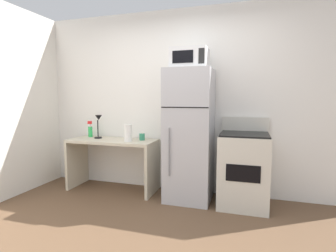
{
  "coord_description": "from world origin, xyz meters",
  "views": [
    {
      "loc": [
        0.9,
        -1.99,
        1.35
      ],
      "look_at": [
        -0.05,
        1.1,
        1.01
      ],
      "focal_mm": 27.8,
      "sensor_mm": 36.0,
      "label": 1
    }
  ],
  "objects_px": {
    "desk_lamp": "(98,123)",
    "coffee_mug": "(142,137)",
    "desk": "(113,154)",
    "paper_towel_roll": "(128,133)",
    "oven_range": "(243,169)",
    "spray_bottle": "(90,131)",
    "microwave": "(190,59)",
    "refrigerator": "(189,135)"
  },
  "relations": [
    {
      "from": "desk_lamp",
      "to": "coffee_mug",
      "type": "height_order",
      "value": "desk_lamp"
    },
    {
      "from": "desk",
      "to": "paper_towel_roll",
      "type": "distance_m",
      "value": 0.45
    },
    {
      "from": "paper_towel_roll",
      "to": "coffee_mug",
      "type": "height_order",
      "value": "paper_towel_roll"
    },
    {
      "from": "desk",
      "to": "coffee_mug",
      "type": "xyz_separation_m",
      "value": [
        0.44,
        0.08,
        0.26
      ]
    },
    {
      "from": "desk_lamp",
      "to": "coffee_mug",
      "type": "relative_size",
      "value": 3.72
    },
    {
      "from": "desk",
      "to": "oven_range",
      "type": "bearing_deg",
      "value": -1.05
    },
    {
      "from": "spray_bottle",
      "to": "paper_towel_roll",
      "type": "xyz_separation_m",
      "value": [
        0.75,
        -0.22,
        0.02
      ]
    },
    {
      "from": "desk",
      "to": "microwave",
      "type": "xyz_separation_m",
      "value": [
        1.16,
        -0.05,
        1.32
      ]
    },
    {
      "from": "paper_towel_roll",
      "to": "microwave",
      "type": "distance_m",
      "value": 1.31
    },
    {
      "from": "spray_bottle",
      "to": "oven_range",
      "type": "distance_m",
      "value": 2.35
    },
    {
      "from": "paper_towel_roll",
      "to": "refrigerator",
      "type": "distance_m",
      "value": 0.86
    },
    {
      "from": "desk_lamp",
      "to": "microwave",
      "type": "relative_size",
      "value": 0.77
    },
    {
      "from": "desk",
      "to": "spray_bottle",
      "type": "distance_m",
      "value": 0.57
    },
    {
      "from": "paper_towel_roll",
      "to": "coffee_mug",
      "type": "distance_m",
      "value": 0.23
    },
    {
      "from": "desk_lamp",
      "to": "spray_bottle",
      "type": "height_order",
      "value": "desk_lamp"
    },
    {
      "from": "desk",
      "to": "coffee_mug",
      "type": "distance_m",
      "value": 0.52
    },
    {
      "from": "oven_range",
      "to": "spray_bottle",
      "type": "bearing_deg",
      "value": 175.85
    },
    {
      "from": "desk",
      "to": "refrigerator",
      "type": "xyz_separation_m",
      "value": [
        1.16,
        -0.03,
        0.33
      ]
    },
    {
      "from": "spray_bottle",
      "to": "oven_range",
      "type": "xyz_separation_m",
      "value": [
        2.31,
        -0.17,
        -0.38
      ]
    },
    {
      "from": "desk_lamp",
      "to": "desk",
      "type": "bearing_deg",
      "value": -7.22
    },
    {
      "from": "desk_lamp",
      "to": "paper_towel_roll",
      "type": "distance_m",
      "value": 0.56
    },
    {
      "from": "desk_lamp",
      "to": "oven_range",
      "type": "height_order",
      "value": "desk_lamp"
    },
    {
      "from": "spray_bottle",
      "to": "desk",
      "type": "bearing_deg",
      "value": -16.23
    },
    {
      "from": "spray_bottle",
      "to": "oven_range",
      "type": "height_order",
      "value": "oven_range"
    },
    {
      "from": "refrigerator",
      "to": "oven_range",
      "type": "xyz_separation_m",
      "value": [
        0.7,
        -0.01,
        -0.4
      ]
    },
    {
      "from": "paper_towel_roll",
      "to": "oven_range",
      "type": "height_order",
      "value": "oven_range"
    },
    {
      "from": "coffee_mug",
      "to": "refrigerator",
      "type": "xyz_separation_m",
      "value": [
        0.72,
        -0.11,
        0.06
      ]
    },
    {
      "from": "paper_towel_roll",
      "to": "microwave",
      "type": "bearing_deg",
      "value": 2.16
    },
    {
      "from": "refrigerator",
      "to": "desk_lamp",
      "type": "bearing_deg",
      "value": 177.59
    },
    {
      "from": "desk",
      "to": "oven_range",
      "type": "height_order",
      "value": "oven_range"
    },
    {
      "from": "coffee_mug",
      "to": "microwave",
      "type": "relative_size",
      "value": 0.21
    },
    {
      "from": "microwave",
      "to": "desk",
      "type": "bearing_deg",
      "value": 177.58
    },
    {
      "from": "refrigerator",
      "to": "oven_range",
      "type": "height_order",
      "value": "refrigerator"
    },
    {
      "from": "coffee_mug",
      "to": "refrigerator",
      "type": "bearing_deg",
      "value": -8.37
    },
    {
      "from": "coffee_mug",
      "to": "oven_range",
      "type": "relative_size",
      "value": 0.09
    },
    {
      "from": "spray_bottle",
      "to": "refrigerator",
      "type": "xyz_separation_m",
      "value": [
        1.62,
        -0.16,
        0.01
      ]
    },
    {
      "from": "desk",
      "to": "refrigerator",
      "type": "relative_size",
      "value": 0.75
    },
    {
      "from": "desk",
      "to": "desk_lamp",
      "type": "distance_m",
      "value": 0.52
    },
    {
      "from": "desk_lamp",
      "to": "refrigerator",
      "type": "relative_size",
      "value": 0.2
    },
    {
      "from": "paper_towel_roll",
      "to": "microwave",
      "type": "xyz_separation_m",
      "value": [
        0.86,
        0.03,
        0.98
      ]
    },
    {
      "from": "desk_lamp",
      "to": "coffee_mug",
      "type": "xyz_separation_m",
      "value": [
        0.68,
        0.05,
        -0.19
      ]
    },
    {
      "from": "desk_lamp",
      "to": "microwave",
      "type": "distance_m",
      "value": 1.65
    }
  ]
}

